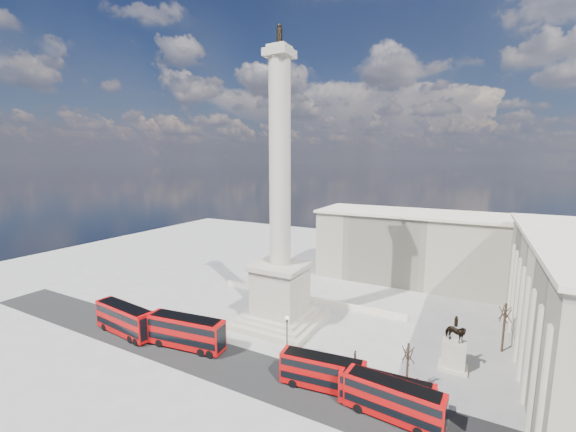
% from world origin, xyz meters
% --- Properties ---
extents(ground, '(180.00, 180.00, 0.00)m').
position_xyz_m(ground, '(0.00, 0.00, 0.00)').
color(ground, '#9F9D97').
rests_on(ground, ground).
extents(asphalt_road, '(120.00, 9.00, 0.01)m').
position_xyz_m(asphalt_road, '(5.00, -10.00, 0.00)').
color(asphalt_road, '#262626').
rests_on(asphalt_road, ground).
extents(nelsons_column, '(14.00, 14.00, 49.85)m').
position_xyz_m(nelsons_column, '(0.00, 5.00, 12.92)').
color(nelsons_column, '#B2A894').
rests_on(nelsons_column, ground).
extents(balustrade_wall, '(40.00, 0.60, 1.10)m').
position_xyz_m(balustrade_wall, '(0.00, 16.00, 0.55)').
color(balustrade_wall, beige).
rests_on(balustrade_wall, ground).
extents(building_northeast, '(51.00, 17.00, 16.60)m').
position_xyz_m(building_northeast, '(20.00, 40.00, 8.32)').
color(building_northeast, beige).
rests_on(building_northeast, ground).
extents(red_bus_a, '(12.67, 4.41, 5.03)m').
position_xyz_m(red_bus_a, '(-8.30, -9.49, 2.64)').
color(red_bus_a, '#AF0809').
rests_on(red_bus_a, ground).
extents(red_bus_b, '(10.90, 3.66, 4.34)m').
position_xyz_m(red_bus_b, '(13.86, -8.85, 2.27)').
color(red_bus_b, '#AF0809').
rests_on(red_bus_b, ground).
extents(red_bus_c, '(10.68, 2.99, 4.29)m').
position_xyz_m(red_bus_c, '(21.86, -9.33, 2.25)').
color(red_bus_c, '#AF0809').
rests_on(red_bus_c, ground).
extents(red_bus_d, '(11.02, 3.33, 4.40)m').
position_xyz_m(red_bus_d, '(22.81, -10.11, 2.31)').
color(red_bus_d, '#AF0809').
rests_on(red_bus_d, ground).
extents(red_bus_e, '(12.51, 4.00, 4.98)m').
position_xyz_m(red_bus_e, '(-20.50, -11.03, 2.61)').
color(red_bus_e, '#AF0809').
rests_on(red_bus_e, ground).
extents(victorian_lamp, '(0.58, 0.58, 6.82)m').
position_xyz_m(victorian_lamp, '(6.91, -5.39, 4.01)').
color(victorian_lamp, black).
rests_on(victorian_lamp, ground).
extents(equestrian_statue, '(3.70, 2.77, 7.78)m').
position_xyz_m(equestrian_statue, '(28.09, 3.55, 2.68)').
color(equestrian_statue, beige).
rests_on(equestrian_statue, ground).
extents(bare_tree_near, '(1.63, 1.63, 7.12)m').
position_xyz_m(bare_tree_near, '(23.37, -5.12, 5.61)').
color(bare_tree_near, '#332319').
rests_on(bare_tree_near, ground).
extents(bare_tree_mid, '(1.86, 1.86, 7.05)m').
position_xyz_m(bare_tree_mid, '(36.90, 3.48, 5.55)').
color(bare_tree_mid, '#332319').
rests_on(bare_tree_mid, ground).
extents(bare_tree_far, '(1.95, 1.95, 7.98)m').
position_xyz_m(bare_tree_far, '(34.34, 12.11, 6.29)').
color(bare_tree_far, '#332319').
rests_on(bare_tree_far, ground).
extents(pedestrian_walking, '(0.62, 0.48, 1.53)m').
position_xyz_m(pedestrian_walking, '(24.40, -3.48, 0.76)').
color(pedestrian_walking, '#292327').
rests_on(pedestrian_walking, ground).
extents(pedestrian_standing, '(1.12, 1.05, 1.84)m').
position_xyz_m(pedestrian_standing, '(25.90, -6.50, 0.92)').
color(pedestrian_standing, '#292327').
rests_on(pedestrian_standing, ground).
extents(pedestrian_crossing, '(0.94, 1.09, 1.76)m').
position_xyz_m(pedestrian_crossing, '(15.66, -1.10, 0.88)').
color(pedestrian_crossing, '#292327').
rests_on(pedestrian_crossing, ground).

